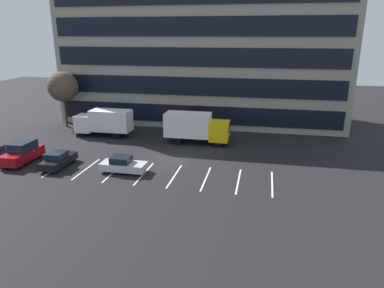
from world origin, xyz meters
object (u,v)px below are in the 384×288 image
box_truck_white (104,121)px  suv_maroon (23,153)px  sedan_black (58,160)px  box_truck_yellow (196,127)px  sedan_silver (123,165)px  bare_tree (63,87)px

box_truck_white → suv_maroon: bearing=-110.2°
box_truck_white → sedan_black: bearing=-88.7°
box_truck_white → box_truck_yellow: bearing=-3.1°
box_truck_white → sedan_silver: box_truck_white is taller
suv_maroon → bare_tree: 14.42m
box_truck_yellow → suv_maroon: (-15.17, -9.63, -0.94)m
box_truck_yellow → bare_tree: bearing=168.5°
box_truck_white → sedan_silver: 12.65m
sedan_black → suv_maroon: bearing=174.4°
box_truck_yellow → box_truck_white: (-11.40, 0.62, -0.11)m
sedan_silver → bare_tree: (-13.65, 13.80, 4.66)m
suv_maroon → sedan_silver: size_ratio=1.11×
box_truck_white → sedan_silver: size_ratio=1.71×
suv_maroon → sedan_silver: 10.47m
sedan_black → sedan_silver: sedan_black is taller
sedan_black → bare_tree: bare_tree is taller
box_truck_white → bare_tree: size_ratio=0.95×
box_truck_white → suv_maroon: size_ratio=1.54×
box_truck_yellow → sedan_silver: bearing=-115.1°
sedan_black → suv_maroon: (-4.01, 0.39, 0.30)m
sedan_silver → sedan_black: bearing=179.6°
box_truck_yellow → suv_maroon: box_truck_yellow is taller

